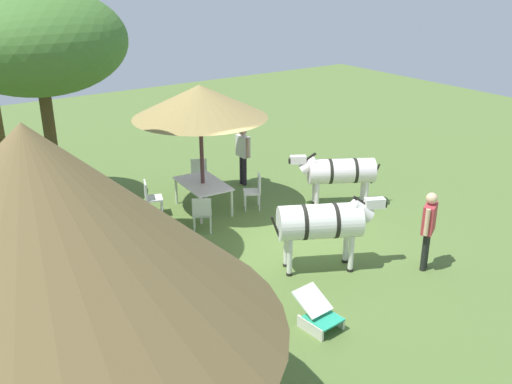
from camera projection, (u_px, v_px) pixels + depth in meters
name	position (u px, v px, depth m)	size (l,w,h in m)	color
ground_plane	(288.00, 245.00, 12.79)	(36.00, 36.00, 0.00)	#557034
thatched_hut	(48.00, 295.00, 6.24)	(5.35, 5.35, 4.43)	beige
shade_umbrella	(200.00, 101.00, 13.55)	(3.28, 3.28, 3.22)	#4F2D30
patio_dining_table	(203.00, 185.00, 14.35)	(1.64, 1.06, 0.74)	silver
patio_chair_west_end	(255.00, 189.00, 14.52)	(0.59, 0.58, 0.90)	white
patio_chair_near_hut	(199.00, 173.00, 15.62)	(0.57, 0.58, 0.90)	silver
patio_chair_near_lawn	(150.00, 196.00, 14.09)	(0.56, 0.54, 0.90)	white
patio_chair_east_end	(202.00, 212.00, 13.18)	(0.59, 0.59, 0.90)	silver
guest_beside_umbrella	(243.00, 150.00, 15.92)	(0.60, 0.23, 1.69)	black
standing_watcher	(429.00, 224.00, 11.41)	(0.41, 0.54, 1.69)	black
striped_lounge_chair	(319.00, 314.00, 9.81)	(0.87, 0.62, 0.60)	#26A47D
zebra_nearest_camera	(322.00, 222.00, 11.40)	(1.38, 2.14, 1.59)	silver
zebra_by_umbrella	(339.00, 172.00, 14.55)	(1.42, 2.12, 1.46)	silver
acacia_tree_right_background	(37.00, 43.00, 9.94)	(3.14, 3.14, 5.55)	#45391D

